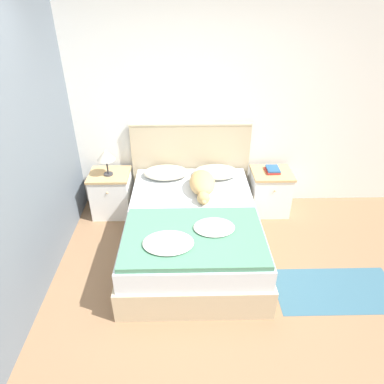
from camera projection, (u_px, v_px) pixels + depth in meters
ground_plane at (186, 332)px, 2.92m from camera, size 16.00×16.00×0.00m
wall_back at (184, 108)px, 4.08m from camera, size 9.00×0.06×2.55m
wall_side_left at (35, 145)px, 3.13m from camera, size 0.06×3.10×2.55m
bed at (192, 230)px, 3.70m from camera, size 1.40×1.93×0.53m
headboard at (191, 163)px, 4.38m from camera, size 1.48×0.06×1.12m
nightstand_left at (112, 193)px, 4.31m from camera, size 0.49×0.45×0.56m
nightstand_right at (270, 191)px, 4.35m from camera, size 0.49×0.45×0.56m
pillow_left at (166, 172)px, 4.15m from camera, size 0.55×0.37×0.11m
pillow_right at (216, 172)px, 4.16m from camera, size 0.55×0.37×0.11m
quilt at (193, 237)px, 3.13m from camera, size 1.30×0.88×0.09m
dog at (202, 184)px, 3.84m from camera, size 0.29×0.70×0.20m
book_stack at (273, 170)px, 4.20m from camera, size 0.17×0.21×0.04m
table_lamp at (106, 156)px, 4.01m from camera, size 0.21×0.21×0.33m
rug at (336, 290)px, 3.31m from camera, size 1.18×0.59×0.00m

